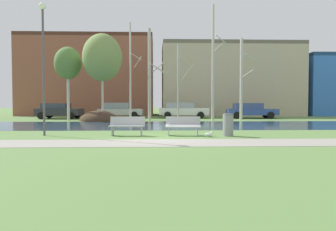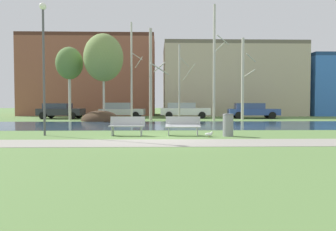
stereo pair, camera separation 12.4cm
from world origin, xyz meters
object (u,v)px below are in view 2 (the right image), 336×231
(parked_sedan_second_silver, at_px, (121,110))
(parked_van_nearest_dark, at_px, (60,110))
(bench_left, at_px, (127,125))
(seagull, at_px, (209,134))
(parked_hatch_third_white, at_px, (184,110))
(streetlamp, at_px, (43,49))
(parked_wagon_fourth_blue, at_px, (252,110))
(trash_bin, at_px, (228,125))
(bench_right, at_px, (183,125))

(parked_sedan_second_silver, bearing_deg, parked_van_nearest_dark, -168.76)
(bench_left, height_order, seagull, bench_left)
(parked_sedan_second_silver, xyz_separation_m, parked_hatch_third_white, (6.02, -0.21, 0.01))
(parked_van_nearest_dark, bearing_deg, streetlamp, -76.16)
(bench_left, height_order, parked_wagon_fourth_blue, parked_wagon_fourth_blue)
(seagull, bearing_deg, trash_bin, 21.90)
(trash_bin, height_order, parked_wagon_fourth_blue, parked_wagon_fourth_blue)
(streetlamp, bearing_deg, parked_sedan_second_silver, 84.22)
(bench_left, distance_m, streetlamp, 5.16)
(parked_hatch_third_white, height_order, parked_wagon_fourth_blue, parked_hatch_third_white)
(parked_hatch_third_white, bearing_deg, parked_van_nearest_dark, -175.64)
(bench_right, distance_m, parked_wagon_fourth_blue, 17.54)
(seagull, distance_m, parked_wagon_fourth_blue, 17.76)
(seagull, distance_m, parked_sedan_second_silver, 18.39)
(bench_left, bearing_deg, trash_bin, -4.27)
(bench_left, height_order, streetlamp, streetlamp)
(trash_bin, distance_m, parked_hatch_third_white, 16.88)
(parked_sedan_second_silver, bearing_deg, parked_hatch_third_white, -2.03)
(streetlamp, height_order, parked_van_nearest_dark, streetlamp)
(bench_right, height_order, parked_hatch_third_white, parked_hatch_third_white)
(trash_bin, height_order, parked_van_nearest_dark, parked_van_nearest_dark)
(bench_right, height_order, parked_sedan_second_silver, parked_sedan_second_silver)
(bench_right, bearing_deg, trash_bin, -9.63)
(parked_sedan_second_silver, bearing_deg, streetlamp, -95.78)
(bench_right, xyz_separation_m, streetlamp, (-6.36, 0.20, 3.49))
(parked_wagon_fourth_blue, bearing_deg, parked_hatch_third_white, 173.26)
(seagull, relative_size, parked_sedan_second_silver, 0.09)
(bench_left, xyz_separation_m, parked_hatch_third_white, (3.89, 16.52, 0.31))
(parked_wagon_fourth_blue, bearing_deg, parked_sedan_second_silver, 175.55)
(trash_bin, xyz_separation_m, parked_hatch_third_white, (-0.67, 16.87, 0.26))
(bench_right, distance_m, parked_sedan_second_silver, 17.38)
(parked_van_nearest_dark, distance_m, parked_sedan_second_silver, 5.59)
(seagull, xyz_separation_m, parked_hatch_third_white, (0.25, 17.24, 0.65))
(parked_sedan_second_silver, bearing_deg, bench_right, -74.37)
(bench_right, bearing_deg, parked_sedan_second_silver, 105.63)
(parked_van_nearest_dark, bearing_deg, parked_wagon_fourth_blue, 0.42)
(bench_right, distance_m, streetlamp, 7.25)
(bench_left, bearing_deg, bench_right, 0.00)
(bench_right, bearing_deg, parked_wagon_fourth_blue, 64.13)
(bench_left, relative_size, seagull, 4.12)
(bench_right, distance_m, parked_van_nearest_dark, 18.66)
(seagull, bearing_deg, parked_wagon_fourth_blue, 68.30)
(trash_bin, distance_m, seagull, 1.07)
(bench_left, xyz_separation_m, parked_van_nearest_dark, (-7.61, 15.65, 0.29))
(bench_left, height_order, bench_right, same)
(trash_bin, xyz_separation_m, streetlamp, (-8.36, 0.54, 3.44))
(bench_left, xyz_separation_m, bench_right, (2.56, 0.00, 0.00))
(trash_bin, height_order, seagull, trash_bin)
(seagull, bearing_deg, parked_sedan_second_silver, 108.30)
(bench_right, xyz_separation_m, parked_sedan_second_silver, (-4.68, 16.74, 0.30))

